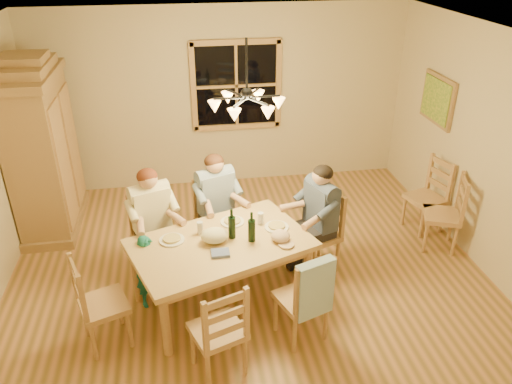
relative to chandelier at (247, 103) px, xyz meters
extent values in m
plane|color=olive|center=(0.00, 0.00, -2.08)|extent=(5.50, 5.50, 0.00)
cube|color=white|center=(0.00, 0.00, 0.62)|extent=(5.50, 5.00, 0.02)
cube|color=#CABD8E|center=(0.00, 2.50, -0.73)|extent=(5.50, 0.02, 2.70)
cube|color=#CABD8E|center=(2.75, 0.00, -0.73)|extent=(0.02, 5.00, 2.70)
cube|color=black|center=(0.20, 2.48, -0.53)|extent=(1.20, 0.03, 1.20)
cube|color=#9F7246|center=(0.20, 2.46, -0.53)|extent=(1.30, 0.06, 1.30)
cube|color=olive|center=(2.72, 1.20, -0.48)|extent=(0.04, 0.78, 0.64)
cube|color=#1E6B2D|center=(2.69, 1.20, -0.48)|extent=(0.02, 0.68, 0.54)
cylinder|color=black|center=(0.00, 0.00, 0.36)|extent=(0.02, 0.02, 0.53)
sphere|color=black|center=(0.00, 0.00, 0.09)|extent=(0.12, 0.12, 0.12)
cylinder|color=black|center=(0.16, 0.00, 0.05)|extent=(0.34, 0.02, 0.02)
cone|color=#FFB259|center=(0.32, 0.00, -0.03)|extent=(0.13, 0.13, 0.12)
cylinder|color=black|center=(0.08, 0.14, 0.05)|extent=(0.19, 0.31, 0.02)
cone|color=#FFB259|center=(0.16, 0.28, -0.03)|extent=(0.13, 0.13, 0.12)
cylinder|color=black|center=(-0.08, 0.14, 0.05)|extent=(0.19, 0.31, 0.02)
cone|color=#FFB259|center=(-0.16, 0.28, -0.03)|extent=(0.13, 0.13, 0.12)
cylinder|color=black|center=(-0.16, 0.00, 0.05)|extent=(0.34, 0.02, 0.02)
cone|color=#FFB259|center=(-0.32, 0.00, -0.03)|extent=(0.13, 0.13, 0.12)
cylinder|color=black|center=(-0.08, -0.14, 0.05)|extent=(0.19, 0.31, 0.02)
cone|color=#FFB259|center=(-0.16, -0.28, -0.03)|extent=(0.13, 0.13, 0.12)
cylinder|color=black|center=(0.08, -0.14, 0.05)|extent=(0.19, 0.31, 0.02)
cone|color=#FFB259|center=(0.16, -0.28, -0.03)|extent=(0.13, 0.13, 0.12)
cube|color=olive|center=(-2.43, 1.53, -1.08)|extent=(0.60, 1.30, 2.00)
cube|color=olive|center=(-2.43, 1.53, -0.03)|extent=(0.66, 1.40, 0.10)
cube|color=olive|center=(-2.43, 1.53, 0.07)|extent=(0.58, 1.00, 0.12)
cube|color=olive|center=(-2.43, 1.53, 0.17)|extent=(0.52, 0.55, 0.10)
cube|color=#9F7246|center=(-2.12, 1.20, -1.08)|extent=(0.03, 0.55, 1.60)
cube|color=#9F7246|center=(-2.12, 1.86, -1.08)|extent=(0.03, 0.55, 1.60)
cube|color=olive|center=(-2.43, 1.53, -2.02)|extent=(0.66, 1.40, 0.12)
cube|color=tan|center=(-0.35, -0.44, -1.35)|extent=(2.04, 1.63, 0.06)
cube|color=#9F7246|center=(-0.35, -0.44, -1.43)|extent=(1.85, 1.44, 0.10)
cylinder|color=#9F7246|center=(-0.94, -1.12, -1.73)|extent=(0.09, 0.09, 0.70)
cylinder|color=#9F7246|center=(0.55, -0.58, -1.73)|extent=(0.09, 0.09, 0.70)
cylinder|color=#9F7246|center=(-1.24, -0.29, -1.73)|extent=(0.09, 0.09, 0.70)
cylinder|color=#9F7246|center=(0.24, 0.25, -1.73)|extent=(0.09, 0.09, 0.70)
cube|color=#9F7246|center=(-1.05, 0.20, -1.63)|extent=(0.56, 0.55, 0.06)
cube|color=#9F7246|center=(-1.05, 0.20, -1.36)|extent=(0.37, 0.18, 0.54)
cube|color=#9F7246|center=(-0.31, 0.47, -1.63)|extent=(0.56, 0.55, 0.06)
cube|color=#9F7246|center=(-0.31, 0.47, -1.36)|extent=(0.37, 0.18, 0.54)
cube|color=#9F7246|center=(-0.48, -1.38, -1.63)|extent=(0.56, 0.55, 0.06)
cube|color=#9F7246|center=(-0.48, -1.38, -1.36)|extent=(0.37, 0.18, 0.54)
cube|color=#9F7246|center=(0.36, -1.08, -1.63)|extent=(0.56, 0.55, 0.06)
cube|color=#9F7246|center=(0.36, -1.08, -1.36)|extent=(0.37, 0.18, 0.54)
cube|color=#9F7246|center=(-1.51, -0.86, -1.63)|extent=(0.55, 0.56, 0.06)
cube|color=#9F7246|center=(-1.51, -0.86, -1.36)|extent=(0.18, 0.37, 0.54)
cube|color=#9F7246|center=(0.81, -0.02, -1.63)|extent=(0.55, 0.56, 0.06)
cube|color=#9F7246|center=(0.81, -0.02, -1.36)|extent=(0.18, 0.37, 0.54)
cube|color=beige|center=(-1.05, 0.20, -1.24)|extent=(0.45, 0.34, 0.52)
cube|color=#262328|center=(-1.05, 0.20, -1.55)|extent=(0.50, 0.52, 0.14)
sphere|color=tan|center=(-1.05, 0.20, -0.86)|extent=(0.21, 0.21, 0.21)
ellipsoid|color=#592614|center=(-1.05, 0.20, -0.83)|extent=(0.22, 0.22, 0.17)
cube|color=#2D4A7C|center=(-0.31, 0.47, -1.24)|extent=(0.45, 0.34, 0.52)
cube|color=#262328|center=(-0.31, 0.47, -1.55)|extent=(0.50, 0.52, 0.14)
sphere|color=tan|center=(-0.31, 0.47, -0.86)|extent=(0.21, 0.21, 0.21)
ellipsoid|color=#381E11|center=(-0.31, 0.47, -0.83)|extent=(0.22, 0.22, 0.17)
cube|color=#3E4964|center=(0.81, -0.02, -1.24)|extent=(0.34, 0.45, 0.52)
cube|color=#262328|center=(0.81, -0.02, -1.55)|extent=(0.52, 0.50, 0.14)
sphere|color=tan|center=(0.81, -0.02, -0.86)|extent=(0.21, 0.21, 0.21)
ellipsoid|color=black|center=(0.81, -0.02, -0.83)|extent=(0.22, 0.22, 0.17)
cube|color=#93B0C7|center=(0.42, -1.25, -1.38)|extent=(0.39, 0.22, 0.58)
cylinder|color=black|center=(-0.22, -0.37, -1.15)|extent=(0.08, 0.08, 0.33)
cylinder|color=black|center=(-0.03, -0.46, -1.15)|extent=(0.08, 0.08, 0.33)
cylinder|color=white|center=(-0.84, -0.34, -1.31)|extent=(0.26, 0.26, 0.02)
cylinder|color=white|center=(-0.18, -0.08, -1.31)|extent=(0.26, 0.26, 0.02)
cylinder|color=white|center=(0.27, -0.26, -1.31)|extent=(0.26, 0.26, 0.02)
cylinder|color=silver|center=(-0.54, -0.25, -1.25)|extent=(0.06, 0.06, 0.14)
cylinder|color=silver|center=(0.11, -0.16, -1.25)|extent=(0.06, 0.06, 0.14)
ellipsoid|color=tan|center=(0.26, -0.51, -1.26)|extent=(0.20, 0.20, 0.11)
cube|color=#536199|center=(-0.37, -0.66, -1.30)|extent=(0.22, 0.19, 0.03)
ellipsoid|color=beige|center=(-0.41, -0.43, -1.24)|extent=(0.28, 0.22, 0.15)
imported|color=#186D67|center=(-1.10, -0.36, -1.66)|extent=(0.36, 0.31, 0.84)
cube|color=#9F7246|center=(2.45, 0.17, -1.63)|extent=(0.55, 0.56, 0.06)
cube|color=#9F7246|center=(2.45, 0.17, -1.36)|extent=(0.19, 0.37, 0.54)
cube|color=#9F7246|center=(2.45, 0.61, -1.63)|extent=(0.52, 0.54, 0.06)
cube|color=#9F7246|center=(2.45, 0.61, -1.36)|extent=(0.15, 0.38, 0.54)
camera|label=1|loc=(-0.68, -4.71, 1.51)|focal=35.00mm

